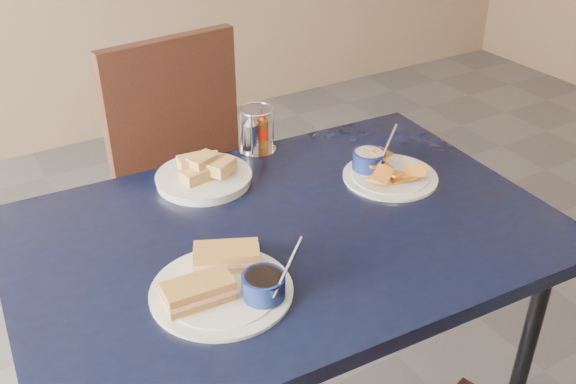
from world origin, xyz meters
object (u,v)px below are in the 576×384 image
condiment_caddy (255,133)px  sandwich_plate (225,282)px  chair_far (196,171)px  dining_table (286,248)px  plantain_plate (382,170)px  bread_basket (204,174)px

condiment_caddy → sandwich_plate: bearing=-124.1°
chair_far → dining_table: bearing=-94.0°
chair_far → sandwich_plate: 0.87m
plantain_plate → dining_table: bearing=-167.2°
dining_table → condiment_caddy: size_ratio=9.77×
dining_table → chair_far: size_ratio=1.33×
sandwich_plate → plantain_plate: 0.62m
bread_basket → condiment_caddy: bearing=23.8°
dining_table → condiment_caddy: 0.43m
plantain_plate → condiment_caddy: condiment_caddy is taller
dining_table → sandwich_plate: 0.28m
plantain_plate → condiment_caddy: (-0.22, 0.31, 0.04)m
chair_far → plantain_plate: size_ratio=3.89×
dining_table → sandwich_plate: sandwich_plate is taller
chair_far → sandwich_plate: size_ratio=3.18×
dining_table → plantain_plate: bearing=12.8°
dining_table → bread_basket: (-0.08, 0.30, 0.09)m
sandwich_plate → bread_basket: (0.15, 0.44, 0.00)m
plantain_plate → bread_basket: plantain_plate is taller
sandwich_plate → condiment_caddy: 0.64m
sandwich_plate → plantain_plate: same height
plantain_plate → condiment_caddy: 0.39m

